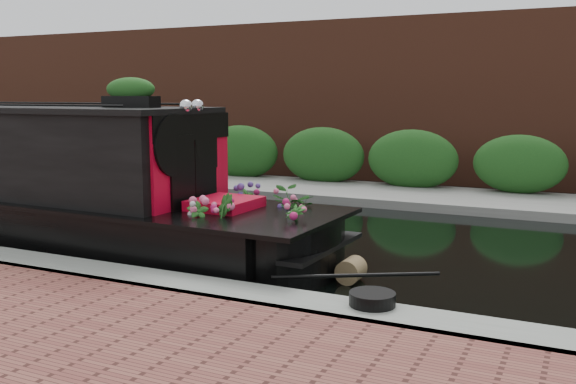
% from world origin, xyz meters
% --- Properties ---
extents(ground, '(80.00, 80.00, 0.00)m').
position_xyz_m(ground, '(0.00, 0.00, 0.00)').
color(ground, black).
rests_on(ground, ground).
extents(near_bank_coping, '(40.00, 0.60, 0.50)m').
position_xyz_m(near_bank_coping, '(0.00, -3.30, 0.00)').
color(near_bank_coping, gray).
rests_on(near_bank_coping, ground).
extents(far_bank_path, '(40.00, 2.40, 0.34)m').
position_xyz_m(far_bank_path, '(0.00, 4.20, 0.00)').
color(far_bank_path, gray).
rests_on(far_bank_path, ground).
extents(far_hedge, '(40.00, 1.10, 2.80)m').
position_xyz_m(far_hedge, '(0.00, 5.10, 0.00)').
color(far_hedge, '#1D4C19').
rests_on(far_hedge, ground).
extents(far_brick_wall, '(40.00, 1.00, 8.00)m').
position_xyz_m(far_brick_wall, '(0.00, 7.20, 0.00)').
color(far_brick_wall, brown).
rests_on(far_brick_wall, ground).
extents(rope_fender, '(0.29, 0.33, 0.29)m').
position_xyz_m(rope_fender, '(3.32, -1.77, 0.14)').
color(rope_fender, brown).
rests_on(rope_fender, ground).
extents(coiled_mooring_rope, '(0.43, 0.43, 0.12)m').
position_xyz_m(coiled_mooring_rope, '(4.03, -3.15, 0.31)').
color(coiled_mooring_rope, black).
rests_on(coiled_mooring_rope, near_bank_coping).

